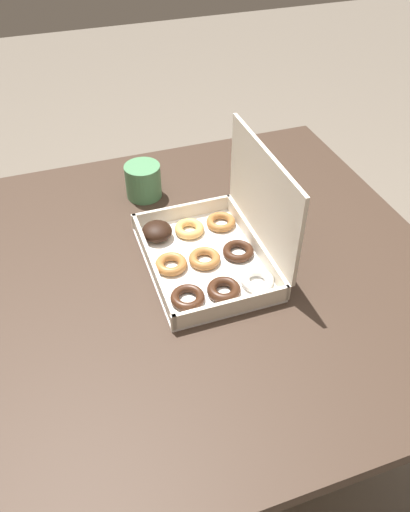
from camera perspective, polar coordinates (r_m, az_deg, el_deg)
name	(u,v)px	position (r m, az deg, el deg)	size (l,w,h in m)	color
ground_plane	(205,437)	(1.64, 0.03, -19.99)	(8.00, 8.00, 0.00)	#6B6054
dining_table	(205,297)	(1.13, 0.04, -4.73)	(0.99, 0.99, 0.72)	#38281E
donut_box	(217,242)	(1.04, 1.35, 1.65)	(0.33, 0.24, 0.25)	white
coffee_mug	(143,180)	(1.24, -7.08, 8.57)	(0.09, 0.09, 0.08)	#4C8456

